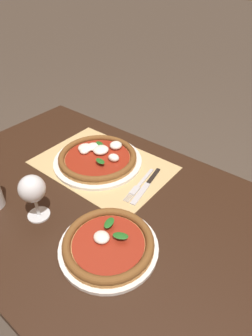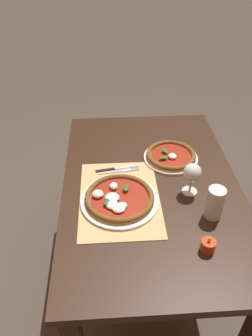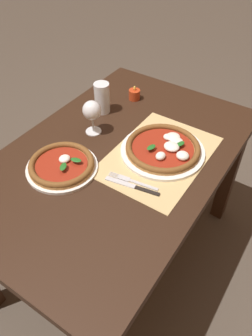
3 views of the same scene
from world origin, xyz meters
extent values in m
plane|color=#473D33|center=(0.00, 0.00, 0.00)|extent=(24.00, 24.00, 0.00)
cube|color=black|center=(0.00, 0.00, 0.72)|extent=(1.27, 0.83, 0.04)
cube|color=black|center=(0.58, -0.35, 0.35)|extent=(0.07, 0.07, 0.70)
cube|color=black|center=(0.58, 0.35, 0.35)|extent=(0.07, 0.07, 0.70)
cube|color=tan|center=(0.09, -0.15, 0.74)|extent=(0.50, 0.36, 0.00)
cylinder|color=silver|center=(0.11, -0.15, 0.75)|extent=(0.35, 0.35, 0.01)
cylinder|color=#B77F42|center=(0.11, -0.15, 0.76)|extent=(0.30, 0.30, 0.01)
torus|color=brown|center=(0.11, -0.15, 0.77)|extent=(0.30, 0.30, 0.02)
cylinder|color=maroon|center=(0.11, -0.15, 0.77)|extent=(0.25, 0.25, 0.00)
ellipsoid|color=silver|center=(0.05, -0.18, 0.78)|extent=(0.04, 0.04, 0.03)
ellipsoid|color=silver|center=(0.17, -0.19, 0.78)|extent=(0.06, 0.05, 0.02)
ellipsoid|color=silver|center=(0.10, -0.25, 0.78)|extent=(0.05, 0.05, 0.03)
ellipsoid|color=silver|center=(0.17, -0.14, 0.78)|extent=(0.04, 0.04, 0.02)
ellipsoid|color=silver|center=(0.13, -0.19, 0.78)|extent=(0.06, 0.06, 0.03)
ellipsoid|color=silver|center=(0.19, -0.16, 0.78)|extent=(0.06, 0.06, 0.02)
ellipsoid|color=#1E5B1E|center=(0.15, -0.21, 0.79)|extent=(0.05, 0.04, 0.00)
ellipsoid|color=#1E5B1E|center=(0.07, -0.12, 0.79)|extent=(0.05, 0.03, 0.00)
cylinder|color=silver|center=(-0.19, 0.12, 0.75)|extent=(0.28, 0.28, 0.01)
cylinder|color=#B77F42|center=(-0.19, 0.12, 0.76)|extent=(0.25, 0.25, 0.01)
torus|color=brown|center=(-0.19, 0.12, 0.77)|extent=(0.25, 0.25, 0.02)
cylinder|color=maroon|center=(-0.19, 0.12, 0.76)|extent=(0.20, 0.20, 0.00)
ellipsoid|color=silver|center=(-0.16, 0.13, 0.77)|extent=(0.05, 0.04, 0.02)
ellipsoid|color=#1E5B1E|center=(-0.15, 0.08, 0.78)|extent=(0.03, 0.05, 0.00)
ellipsoid|color=#1E5B1E|center=(-0.21, 0.10, 0.78)|extent=(0.05, 0.04, 0.00)
cylinder|color=silver|center=(0.07, 0.17, 0.74)|extent=(0.07, 0.07, 0.00)
cylinder|color=silver|center=(0.07, 0.17, 0.78)|extent=(0.01, 0.01, 0.06)
ellipsoid|color=silver|center=(0.07, 0.17, 0.85)|extent=(0.08, 0.08, 0.08)
ellipsoid|color=#AD5B14|center=(0.07, 0.17, 0.84)|extent=(0.07, 0.07, 0.05)
cylinder|color=silver|center=(0.22, 0.23, 0.81)|extent=(0.07, 0.07, 0.15)
cylinder|color=black|center=(0.22, 0.23, 0.80)|extent=(0.07, 0.07, 0.12)
cylinder|color=silver|center=(0.22, 0.23, 0.86)|extent=(0.07, 0.07, 0.02)
cube|color=#B7B7BC|center=(-0.09, -0.19, 0.75)|extent=(0.03, 0.12, 0.00)
cube|color=#B7B7BC|center=(-0.10, -0.11, 0.75)|extent=(0.03, 0.05, 0.00)
cylinder|color=#B7B7BC|center=(-0.10, -0.07, 0.75)|extent=(0.01, 0.04, 0.00)
cylinder|color=#B7B7BC|center=(-0.10, -0.07, 0.75)|extent=(0.01, 0.04, 0.00)
cylinder|color=#B7B7BC|center=(-0.11, -0.07, 0.75)|extent=(0.01, 0.04, 0.00)
cylinder|color=#B7B7BC|center=(-0.12, -0.07, 0.75)|extent=(0.01, 0.04, 0.00)
cube|color=black|center=(-0.11, -0.21, 0.75)|extent=(0.03, 0.10, 0.01)
cube|color=#B7B7BC|center=(-0.13, -0.11, 0.75)|extent=(0.04, 0.12, 0.00)
cylinder|color=#B23819|center=(0.40, 0.16, 0.77)|extent=(0.06, 0.06, 0.05)
cylinder|color=silver|center=(0.40, 0.16, 0.76)|extent=(0.04, 0.04, 0.03)
ellipsoid|color=#F9C64C|center=(0.40, 0.16, 0.80)|extent=(0.01, 0.01, 0.02)
camera|label=1|loc=(-0.53, 0.48, 1.40)|focal=30.00mm
camera|label=2|loc=(1.16, -0.19, 1.75)|focal=35.00mm
camera|label=3|loc=(-0.82, -0.59, 1.63)|focal=35.00mm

